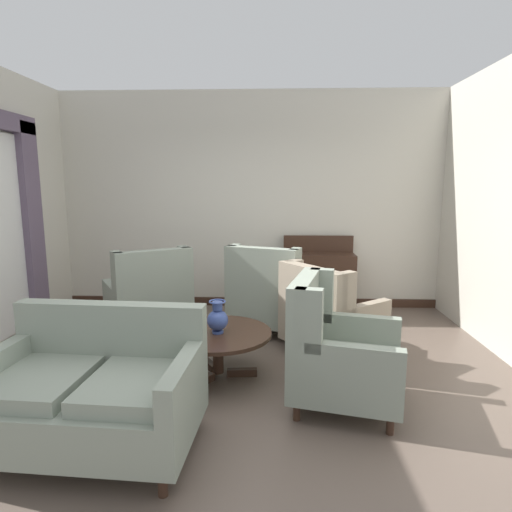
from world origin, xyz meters
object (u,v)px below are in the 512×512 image
armchair_near_sideboard (149,300)px  sideboard (319,278)px  porcelain_vase (218,319)px  armchair_beside_settee (269,296)px  armchair_near_window (336,352)px  coffee_table (218,339)px  armchair_foreground_right (327,317)px  side_table (319,308)px  settee (93,392)px

armchair_near_sideboard → sideboard: armchair_near_sideboard is taller
porcelain_vase → armchair_near_sideboard: bearing=131.0°
armchair_beside_settee → sideboard: 1.10m
armchair_near_sideboard → armchair_beside_settee: bearing=156.1°
armchair_near_window → coffee_table: bearing=79.6°
armchair_beside_settee → sideboard: size_ratio=1.06×
armchair_near_window → armchair_foreground_right: size_ratio=0.91×
armchair_near_sideboard → coffee_table: bearing=99.9°
porcelain_vase → side_table: bearing=43.1°
coffee_table → porcelain_vase: 0.20m
settee → armchair_beside_settee: size_ratio=1.29×
side_table → porcelain_vase: bearing=-136.9°
armchair_beside_settee → armchair_near_sideboard: bearing=28.3°
porcelain_vase → armchair_near_window: (1.01, -0.42, -0.13)m
settee → armchair_beside_settee: armchair_beside_settee is taller
side_table → sideboard: size_ratio=0.63×
armchair_foreground_right → sideboard: size_ratio=1.09×
armchair_beside_settee → armchair_near_window: armchair_beside_settee is taller
coffee_table → armchair_foreground_right: size_ratio=0.86×
armchair_beside_settee → armchair_near_sideboard: size_ratio=0.95×
armchair_beside_settee → armchair_near_sideboard: armchair_beside_settee is taller
porcelain_vase → armchair_foreground_right: bearing=27.3°
settee → armchair_near_sideboard: armchair_near_sideboard is taller
armchair_near_sideboard → side_table: 1.97m
armchair_near_window → armchair_foreground_right: (0.05, 0.96, -0.01)m
armchair_beside_settee → armchair_foreground_right: armchair_beside_settee is taller
armchair_foreground_right → armchair_near_sideboard: 2.07m
coffee_table → armchair_beside_settee: (0.46, 1.25, 0.07)m
coffee_table → armchair_beside_settee: bearing=69.9°
armchair_beside_settee → sideboard: (0.68, 0.86, 0.04)m
coffee_table → armchair_beside_settee: size_ratio=0.89×
side_table → sideboard: (0.11, 1.19, 0.07)m
settee → armchair_near_sideboard: (-0.25, 2.16, 0.04)m
coffee_table → armchair_near_window: bearing=-23.9°
armchair_foreground_right → side_table: (-0.04, 0.41, -0.02)m
porcelain_vase → settee: size_ratio=0.21×
sideboard → armchair_beside_settee: bearing=-128.3°
porcelain_vase → armchair_near_window: armchair_near_window is taller
settee → armchair_near_sideboard: 2.18m
armchair_near_window → armchair_near_sideboard: 2.46m
coffee_table → armchair_near_sideboard: bearing=131.7°
armchair_near_window → sideboard: bearing=10.8°
side_table → sideboard: bearing=84.6°
settee → armchair_near_sideboard: bearing=99.9°
porcelain_vase → settee: (-0.70, -1.08, -0.17)m
coffee_table → armchair_foreground_right: bearing=25.8°
settee → armchair_foreground_right: bearing=46.2°
armchair_near_window → side_table: size_ratio=1.58×
armchair_beside_settee → side_table: 0.66m
porcelain_vase → armchair_foreground_right: size_ratio=0.26×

